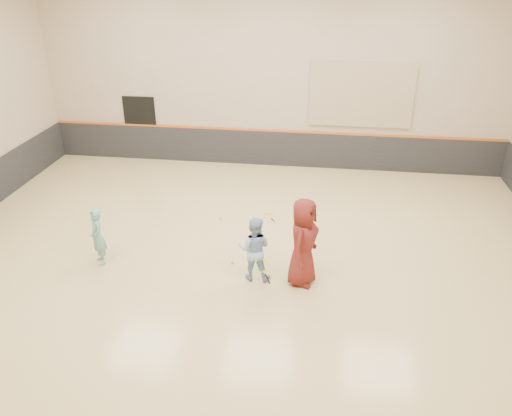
# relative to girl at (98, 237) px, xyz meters

# --- Properties ---
(room) EXTENTS (15.04, 12.04, 6.22)m
(room) POSITION_rel_girl_xyz_m (3.23, 0.61, 0.13)
(room) COLOR tan
(room) RESTS_ON ground
(wainscot_back) EXTENTS (14.90, 0.04, 1.20)m
(wainscot_back) POSITION_rel_girl_xyz_m (3.23, 6.58, -0.08)
(wainscot_back) COLOR #232326
(wainscot_back) RESTS_ON floor
(accent_stripe) EXTENTS (14.90, 0.03, 0.06)m
(accent_stripe) POSITION_rel_girl_xyz_m (3.23, 6.57, 0.54)
(accent_stripe) COLOR #D85914
(accent_stripe) RESTS_ON wall_back
(acoustic_panel) EXTENTS (3.20, 0.08, 2.00)m
(acoustic_panel) POSITION_rel_girl_xyz_m (6.03, 6.56, 1.82)
(acoustic_panel) COLOR tan
(acoustic_panel) RESTS_ON wall_back
(doorway) EXTENTS (1.10, 0.05, 2.20)m
(doorway) POSITION_rel_girl_xyz_m (-1.27, 6.59, 0.42)
(doorway) COLOR black
(doorway) RESTS_ON floor
(girl) EXTENTS (0.56, 0.60, 1.37)m
(girl) POSITION_rel_girl_xyz_m (0.00, 0.00, 0.00)
(girl) COLOR #65AFA0
(girl) RESTS_ON floor
(instructor) EXTENTS (0.74, 0.58, 1.49)m
(instructor) POSITION_rel_girl_xyz_m (3.60, -0.13, 0.06)
(instructor) COLOR #8CAFD9
(instructor) RESTS_ON floor
(young_man) EXTENTS (0.87, 1.10, 1.98)m
(young_man) POSITION_rel_girl_xyz_m (4.64, -0.12, 0.30)
(young_man) COLOR maroon
(young_man) RESTS_ON floor
(held_racket) EXTENTS (0.53, 0.53, 0.51)m
(held_racket) POSITION_rel_girl_xyz_m (3.79, -0.43, -0.16)
(held_racket) COLOR #AFE332
(held_racket) RESTS_ON instructor
(spare_racket) EXTENTS (0.65, 0.65, 0.07)m
(spare_racket) POSITION_rel_girl_xyz_m (3.58, 2.82, -0.65)
(spare_racket) COLOR #D1E231
(spare_racket) RESTS_ON floor
(ball_under_racket) EXTENTS (0.07, 0.07, 0.07)m
(ball_under_racket) POSITION_rel_girl_xyz_m (3.02, 0.36, -0.65)
(ball_under_racket) COLOR #DCEF37
(ball_under_racket) RESTS_ON floor
(ball_in_hand) EXTENTS (0.07, 0.07, 0.07)m
(ball_in_hand) POSITION_rel_girl_xyz_m (4.78, -0.25, 0.53)
(ball_in_hand) COLOR gold
(ball_in_hand) RESTS_ON young_man
(ball_beside_spare) EXTENTS (0.07, 0.07, 0.07)m
(ball_beside_spare) POSITION_rel_girl_xyz_m (2.32, 2.47, -0.65)
(ball_beside_spare) COLOR yellow
(ball_beside_spare) RESTS_ON floor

